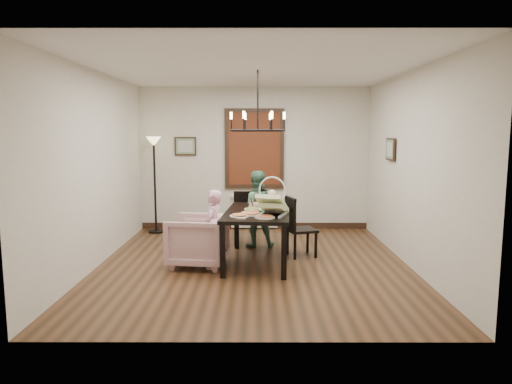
{
  "coord_description": "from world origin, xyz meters",
  "views": [
    {
      "loc": [
        0.05,
        -6.49,
        1.93
      ],
      "look_at": [
        0.04,
        0.16,
        1.05
      ],
      "focal_mm": 32.0,
      "sensor_mm": 36.0,
      "label": 1
    }
  ],
  "objects_px": {
    "armchair": "(197,240)",
    "floor_lamp": "(155,186)",
    "chair_far": "(245,219)",
    "chair_right": "(302,226)",
    "seated_man": "(256,215)",
    "drinking_glass": "(264,206)",
    "elderly_woman": "(213,236)",
    "dining_table": "(258,217)",
    "baby_bouncer": "(272,202)"
  },
  "relations": [
    {
      "from": "seated_man",
      "to": "baby_bouncer",
      "type": "height_order",
      "value": "baby_bouncer"
    },
    {
      "from": "elderly_woman",
      "to": "drinking_glass",
      "type": "relative_size",
      "value": 6.77
    },
    {
      "from": "chair_right",
      "to": "armchair",
      "type": "xyz_separation_m",
      "value": [
        -1.56,
        -0.51,
        -0.11
      ]
    },
    {
      "from": "armchair",
      "to": "baby_bouncer",
      "type": "distance_m",
      "value": 1.25
    },
    {
      "from": "seated_man",
      "to": "floor_lamp",
      "type": "relative_size",
      "value": 0.59
    },
    {
      "from": "dining_table",
      "to": "chair_right",
      "type": "bearing_deg",
      "value": 31.91
    },
    {
      "from": "chair_far",
      "to": "chair_right",
      "type": "bearing_deg",
      "value": -39.23
    },
    {
      "from": "seated_man",
      "to": "floor_lamp",
      "type": "distance_m",
      "value": 2.25
    },
    {
      "from": "dining_table",
      "to": "elderly_woman",
      "type": "bearing_deg",
      "value": -152.33
    },
    {
      "from": "armchair",
      "to": "drinking_glass",
      "type": "bearing_deg",
      "value": 108.59
    },
    {
      "from": "baby_bouncer",
      "to": "drinking_glass",
      "type": "distance_m",
      "value": 0.43
    },
    {
      "from": "chair_far",
      "to": "floor_lamp",
      "type": "distance_m",
      "value": 2.06
    },
    {
      "from": "seated_man",
      "to": "drinking_glass",
      "type": "xyz_separation_m",
      "value": [
        0.12,
        -0.9,
        0.31
      ]
    },
    {
      "from": "floor_lamp",
      "to": "chair_right",
      "type": "bearing_deg",
      "value": -32.47
    },
    {
      "from": "chair_far",
      "to": "baby_bouncer",
      "type": "distance_m",
      "value": 1.55
    },
    {
      "from": "dining_table",
      "to": "chair_right",
      "type": "distance_m",
      "value": 0.8
    },
    {
      "from": "chair_far",
      "to": "baby_bouncer",
      "type": "xyz_separation_m",
      "value": [
        0.41,
        -1.41,
        0.51
      ]
    },
    {
      "from": "baby_bouncer",
      "to": "elderly_woman",
      "type": "bearing_deg",
      "value": -168.64
    },
    {
      "from": "baby_bouncer",
      "to": "floor_lamp",
      "type": "bearing_deg",
      "value": 149.04
    },
    {
      "from": "chair_far",
      "to": "elderly_woman",
      "type": "xyz_separation_m",
      "value": [
        -0.43,
        -1.32,
        0.01
      ]
    },
    {
      "from": "armchair",
      "to": "elderly_woman",
      "type": "xyz_separation_m",
      "value": [
        0.24,
        -0.12,
        0.1
      ]
    },
    {
      "from": "dining_table",
      "to": "floor_lamp",
      "type": "distance_m",
      "value": 2.84
    },
    {
      "from": "chair_right",
      "to": "armchair",
      "type": "bearing_deg",
      "value": 92.65
    },
    {
      "from": "drinking_glass",
      "to": "baby_bouncer",
      "type": "bearing_deg",
      "value": -74.99
    },
    {
      "from": "dining_table",
      "to": "baby_bouncer",
      "type": "distance_m",
      "value": 0.49
    },
    {
      "from": "elderly_woman",
      "to": "floor_lamp",
      "type": "relative_size",
      "value": 0.52
    },
    {
      "from": "seated_man",
      "to": "chair_far",
      "type": "bearing_deg",
      "value": -35.32
    },
    {
      "from": "floor_lamp",
      "to": "drinking_glass",
      "type": "bearing_deg",
      "value": -44.04
    },
    {
      "from": "armchair",
      "to": "floor_lamp",
      "type": "relative_size",
      "value": 0.45
    },
    {
      "from": "elderly_woman",
      "to": "drinking_glass",
      "type": "bearing_deg",
      "value": 124.89
    },
    {
      "from": "chair_far",
      "to": "chair_right",
      "type": "xyz_separation_m",
      "value": [
        0.9,
        -0.7,
        0.02
      ]
    },
    {
      "from": "elderly_woman",
      "to": "floor_lamp",
      "type": "xyz_separation_m",
      "value": [
        -1.33,
        2.31,
        0.44
      ]
    },
    {
      "from": "chair_far",
      "to": "armchair",
      "type": "height_order",
      "value": "chair_far"
    },
    {
      "from": "dining_table",
      "to": "chair_far",
      "type": "xyz_separation_m",
      "value": [
        -0.21,
        1.05,
        -0.23
      ]
    },
    {
      "from": "seated_man",
      "to": "drinking_glass",
      "type": "relative_size",
      "value": 7.8
    },
    {
      "from": "baby_bouncer",
      "to": "drinking_glass",
      "type": "xyz_separation_m",
      "value": [
        -0.11,
        0.4,
        -0.12
      ]
    },
    {
      "from": "drinking_glass",
      "to": "seated_man",
      "type": "bearing_deg",
      "value": 97.83
    },
    {
      "from": "dining_table",
      "to": "floor_lamp",
      "type": "bearing_deg",
      "value": 138.54
    },
    {
      "from": "seated_man",
      "to": "baby_bouncer",
      "type": "xyz_separation_m",
      "value": [
        0.23,
        -1.29,
        0.43
      ]
    },
    {
      "from": "baby_bouncer",
      "to": "drinking_glass",
      "type": "relative_size",
      "value": 4.15
    },
    {
      "from": "chair_far",
      "to": "elderly_woman",
      "type": "relative_size",
      "value": 0.98
    },
    {
      "from": "chair_far",
      "to": "floor_lamp",
      "type": "xyz_separation_m",
      "value": [
        -1.75,
        0.99,
        0.44
      ]
    },
    {
      "from": "chair_far",
      "to": "seated_man",
      "type": "height_order",
      "value": "seated_man"
    },
    {
      "from": "dining_table",
      "to": "baby_bouncer",
      "type": "height_order",
      "value": "baby_bouncer"
    },
    {
      "from": "baby_bouncer",
      "to": "drinking_glass",
      "type": "bearing_deg",
      "value": 121.86
    },
    {
      "from": "dining_table",
      "to": "armchair",
      "type": "height_order",
      "value": "dining_table"
    },
    {
      "from": "floor_lamp",
      "to": "elderly_woman",
      "type": "bearing_deg",
      "value": -60.14
    },
    {
      "from": "chair_right",
      "to": "drinking_glass",
      "type": "height_order",
      "value": "chair_right"
    },
    {
      "from": "elderly_woman",
      "to": "drinking_glass",
      "type": "height_order",
      "value": "elderly_woman"
    },
    {
      "from": "chair_right",
      "to": "seated_man",
      "type": "height_order",
      "value": "seated_man"
    }
  ]
}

